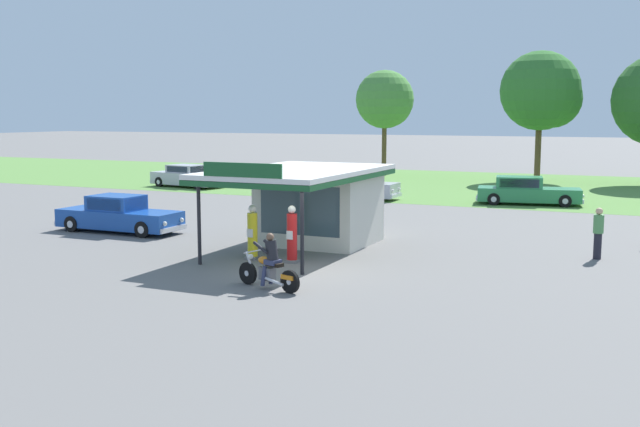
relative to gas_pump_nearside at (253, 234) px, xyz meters
The scene contains 13 objects.
ground_plane 2.60m from the gas_pump_nearside, 25.79° to the right, with size 300.00×300.00×0.00m, color slate.
grass_verge_strip 29.03m from the gas_pump_nearside, 85.62° to the left, with size 120.00×24.00×0.01m, color #56843D.
service_station_kiosk 3.54m from the gas_pump_nearside, 77.51° to the left, with size 4.59×7.74×3.37m.
gas_pump_nearside is the anchor object (origin of this frame).
gas_pump_offside 1.48m from the gas_pump_nearside, ahead, with size 0.44×0.44×1.89m.
motorcycle_with_rider 4.39m from the gas_pump_nearside, 54.29° to the right, with size 2.23×0.89×1.58m.
featured_classic_sedan 8.39m from the gas_pump_nearside, 160.72° to the left, with size 5.53×1.88×1.52m.
parked_car_back_row_centre_right 18.43m from the gas_pump_nearside, 101.80° to the left, with size 5.52×1.92×1.57m.
parked_car_back_row_centre 25.77m from the gas_pump_nearside, 129.40° to the left, with size 5.52×2.74×1.49m.
parked_car_back_row_centre_left 20.33m from the gas_pump_nearside, 73.10° to the left, with size 5.76×2.76×1.50m.
bystander_standing_back_lot 11.59m from the gas_pump_nearside, 24.41° to the left, with size 0.34×0.34×1.74m.
tree_oak_far_left 35.84m from the gas_pump_nearside, 102.24° to the left, with size 4.59×4.98×8.32m.
tree_oak_left 35.40m from the gas_pump_nearside, 82.57° to the left, with size 5.83×5.76×9.43m.
Camera 1 is at (9.95, -20.19, 4.81)m, focal length 41.41 mm.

